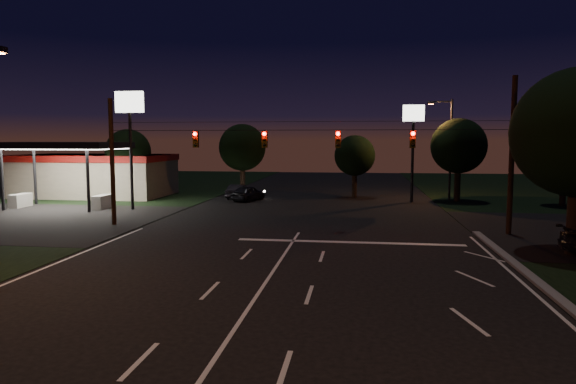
# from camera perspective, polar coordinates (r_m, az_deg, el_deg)

# --- Properties ---
(ground) EXTENTS (140.00, 140.00, 0.00)m
(ground) POSITION_cam_1_polar(r_m,az_deg,el_deg) (16.80, -4.60, -13.03)
(ground) COLOR black
(ground) RESTS_ON ground
(cross_street_left) EXTENTS (20.00, 16.00, 0.02)m
(cross_street_left) POSITION_cam_1_polar(r_m,az_deg,el_deg) (39.68, -28.46, -2.74)
(cross_street_left) COLOR black
(cross_street_left) RESTS_ON ground
(stop_bar) EXTENTS (12.00, 0.50, 0.01)m
(stop_bar) POSITION_cam_1_polar(r_m,az_deg,el_deg) (27.55, 6.83, -5.56)
(stop_bar) COLOR silver
(stop_bar) RESTS_ON ground
(utility_pole_right) EXTENTS (0.30, 0.30, 9.00)m
(utility_pole_right) POSITION_cam_1_polar(r_m,az_deg,el_deg) (32.13, 23.28, -4.38)
(utility_pole_right) COLOR black
(utility_pole_right) RESTS_ON ground
(utility_pole_left) EXTENTS (0.28, 0.28, 8.00)m
(utility_pole_left) POSITION_cam_1_polar(r_m,az_deg,el_deg) (34.65, -18.73, -3.50)
(utility_pole_left) COLOR black
(utility_pole_left) RESTS_ON ground
(signal_span) EXTENTS (24.00, 0.40, 1.56)m
(signal_span) POSITION_cam_1_polar(r_m,az_deg,el_deg) (30.67, 1.45, 5.97)
(signal_span) COLOR black
(signal_span) RESTS_ON ground
(gas_station) EXTENTS (14.20, 16.10, 5.25)m
(gas_station) POSITION_cam_1_polar(r_m,az_deg,el_deg) (52.53, -20.90, 2.12)
(gas_station) COLOR gray
(gas_station) RESTS_ON ground
(pole_sign_left_near) EXTENTS (2.20, 0.30, 9.10)m
(pole_sign_left_near) POSITION_cam_1_polar(r_m,az_deg,el_deg) (41.42, -17.16, 7.72)
(pole_sign_left_near) COLOR black
(pole_sign_left_near) RESTS_ON ground
(pole_sign_right) EXTENTS (1.80, 0.30, 8.40)m
(pole_sign_right) POSITION_cam_1_polar(r_m,az_deg,el_deg) (45.73, 13.74, 6.68)
(pole_sign_right) COLOR black
(pole_sign_right) RESTS_ON ground
(street_light_right_far) EXTENTS (2.20, 0.35, 9.00)m
(street_light_right_far) POSITION_cam_1_polar(r_m,az_deg,el_deg) (48.13, 17.33, 5.34)
(street_light_right_far) COLOR black
(street_light_right_far) RESTS_ON ground
(tree_far_a) EXTENTS (4.20, 4.20, 6.42)m
(tree_far_a) POSITION_cam_1_polar(r_m,az_deg,el_deg) (50.44, -17.26, 4.23)
(tree_far_a) COLOR black
(tree_far_a) RESTS_ON ground
(tree_far_b) EXTENTS (4.60, 4.60, 6.98)m
(tree_far_b) POSITION_cam_1_polar(r_m,az_deg,el_deg) (50.95, -5.04, 4.88)
(tree_far_b) COLOR black
(tree_far_b) RESTS_ON ground
(tree_far_c) EXTENTS (3.80, 3.80, 5.86)m
(tree_far_c) POSITION_cam_1_polar(r_m,az_deg,el_deg) (48.64, 7.45, 3.98)
(tree_far_c) COLOR black
(tree_far_c) RESTS_ON ground
(tree_far_d) EXTENTS (4.80, 4.80, 7.30)m
(tree_far_d) POSITION_cam_1_polar(r_m,az_deg,el_deg) (47.41, 18.42, 4.80)
(tree_far_d) COLOR black
(tree_far_d) RESTS_ON ground
(tree_far_e) EXTENTS (4.00, 4.00, 6.18)m
(tree_far_e) POSITION_cam_1_polar(r_m,az_deg,el_deg) (47.59, 28.37, 3.55)
(tree_far_e) COLOR black
(tree_far_e) RESTS_ON ground
(car_oncoming_a) EXTENTS (2.70, 4.30, 1.36)m
(car_oncoming_a) POSITION_cam_1_polar(r_m,az_deg,el_deg) (45.88, -4.46, -0.13)
(car_oncoming_a) COLOR black
(car_oncoming_a) RESTS_ON ground
(car_oncoming_b) EXTENTS (1.59, 4.01, 1.30)m
(car_oncoming_b) POSITION_cam_1_polar(r_m,az_deg,el_deg) (47.80, -5.52, 0.06)
(car_oncoming_b) COLOR black
(car_oncoming_b) RESTS_ON ground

